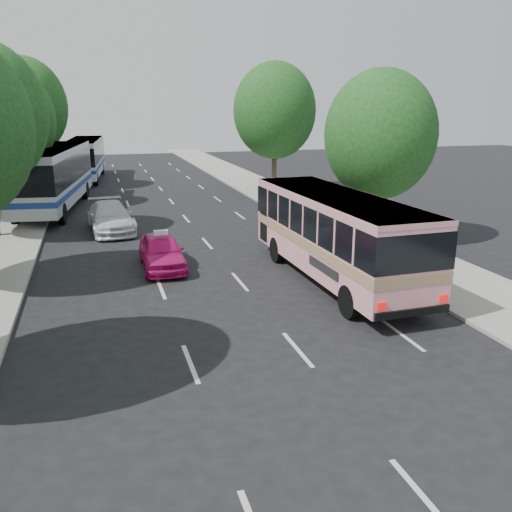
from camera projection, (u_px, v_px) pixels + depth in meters
name	position (u px, v px, depth m)	size (l,w,h in m)	color
ground	(242.00, 325.00, 16.10)	(120.00, 120.00, 0.00)	black
sidewalk_left	(16.00, 214.00, 32.19)	(4.00, 90.00, 0.15)	#9E998E
sidewalk_right	(286.00, 200.00, 36.87)	(4.00, 90.00, 0.12)	#9E998E
tree_left_d	(9.00, 117.00, 32.48)	(5.52, 5.52, 8.60)	#38281E
tree_left_e	(24.00, 103.00, 39.67)	(6.30, 6.30, 9.82)	#38281E
tree_left_f	(32.00, 108.00, 47.11)	(5.88, 5.88, 9.16)	#38281E
tree_right_near	(383.00, 130.00, 24.43)	(5.10, 5.10, 7.95)	#38281E
tree_right_far	(276.00, 107.00, 39.03)	(6.00, 6.00, 9.35)	#38281E
pink_bus	(335.00, 228.00, 19.62)	(2.82, 10.19, 3.23)	pink
pink_taxi	(162.00, 252.00, 21.56)	(1.63, 4.05, 1.38)	#D21270
white_pickup	(110.00, 217.00, 27.86)	(2.08, 5.11, 1.48)	silver
tour_coach_front	(53.00, 173.00, 33.17)	(4.49, 13.01, 3.82)	silver
tour_coach_rear	(85.00, 155.00, 46.83)	(3.46, 11.70, 3.45)	white
taxi_roof_sign	(161.00, 232.00, 21.35)	(0.55, 0.18, 0.18)	silver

